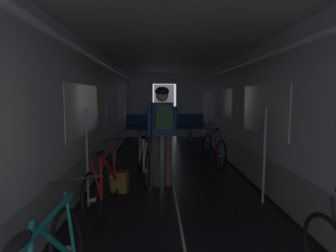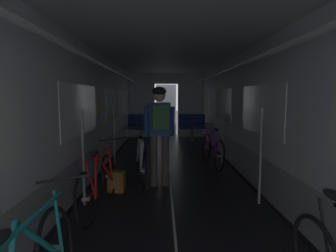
{
  "view_description": "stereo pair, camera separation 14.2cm",
  "coord_description": "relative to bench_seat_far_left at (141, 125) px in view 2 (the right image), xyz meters",
  "views": [
    {
      "loc": [
        -0.28,
        -1.86,
        1.56
      ],
      "look_at": [
        0.0,
        5.43,
        0.8
      ],
      "focal_mm": 30.18,
      "sensor_mm": 36.0,
      "label": 1
    },
    {
      "loc": [
        -0.13,
        -1.86,
        1.56
      ],
      "look_at": [
        0.0,
        5.43,
        0.8
      ],
      "focal_mm": 30.18,
      "sensor_mm": 36.0,
      "label": 2
    }
  ],
  "objects": [
    {
      "name": "train_car_shell",
      "position": [
        0.9,
        -4.47,
        1.13
      ],
      "size": [
        3.14,
        12.34,
        2.57
      ],
      "color": "black",
      "rests_on": "ground"
    },
    {
      "name": "bicycle_red",
      "position": [
        -0.11,
        -6.14,
        -0.19
      ],
      "size": [
        0.47,
        1.7,
        0.96
      ],
      "color": "black",
      "rests_on": "ground"
    },
    {
      "name": "bicycle_white_in_aisle",
      "position": [
        0.36,
        -4.86,
        -0.18
      ],
      "size": [
        0.51,
        1.68,
        0.95
      ],
      "color": "black",
      "rests_on": "ground"
    },
    {
      "name": "person_cyclist_aisle",
      "position": [
        0.71,
        -5.12,
        0.5
      ],
      "size": [
        0.55,
        0.42,
        1.73
      ],
      "color": "brown",
      "rests_on": "ground"
    },
    {
      "name": "bench_seat_far_left",
      "position": [
        0.0,
        0.0,
        0.0
      ],
      "size": [
        0.98,
        0.51,
        0.95
      ],
      "color": "gray",
      "rests_on": "ground"
    },
    {
      "name": "backpack_on_floor",
      "position": [
        0.0,
        -5.38,
        -0.4
      ],
      "size": [
        0.28,
        0.23,
        0.34
      ],
      "primitive_type": "cube",
      "rotation": [
        0.0,
        0.0,
        -0.12
      ],
      "color": "olive",
      "rests_on": "ground"
    },
    {
      "name": "bicycle_purple",
      "position": [
        1.88,
        -3.69,
        -0.18
      ],
      "size": [
        0.46,
        1.69,
        0.95
      ],
      "color": "black",
      "rests_on": "ground"
    },
    {
      "name": "bench_seat_far_right",
      "position": [
        1.8,
        0.0,
        0.0
      ],
      "size": [
        0.98,
        0.51,
        0.95
      ],
      "color": "gray",
      "rests_on": "ground"
    }
  ]
}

